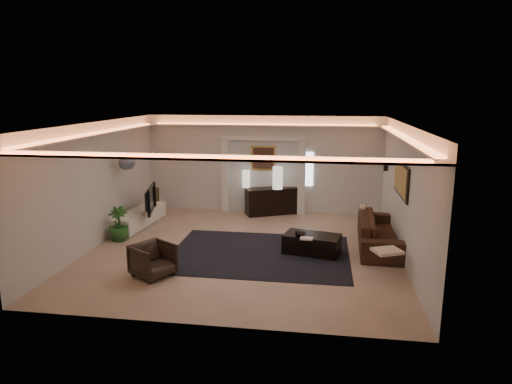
# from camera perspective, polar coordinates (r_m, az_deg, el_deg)

# --- Properties ---
(floor) EXTENTS (7.00, 7.00, 0.00)m
(floor) POSITION_cam_1_polar(r_m,az_deg,el_deg) (10.55, -1.56, -7.31)
(floor) COLOR tan
(floor) RESTS_ON ground
(ceiling) EXTENTS (7.00, 7.00, 0.00)m
(ceiling) POSITION_cam_1_polar(r_m,az_deg,el_deg) (9.95, -1.66, 8.61)
(ceiling) COLOR white
(ceiling) RESTS_ON ground
(wall_back) EXTENTS (7.00, 0.00, 7.00)m
(wall_back) POSITION_cam_1_polar(r_m,az_deg,el_deg) (13.55, 0.96, 3.48)
(wall_back) COLOR silver
(wall_back) RESTS_ON ground
(wall_front) EXTENTS (7.00, 0.00, 7.00)m
(wall_front) POSITION_cam_1_polar(r_m,az_deg,el_deg) (6.85, -6.72, -5.66)
(wall_front) COLOR silver
(wall_front) RESTS_ON ground
(wall_left) EXTENTS (0.00, 7.00, 7.00)m
(wall_left) POSITION_cam_1_polar(r_m,az_deg,el_deg) (11.29, -19.39, 0.93)
(wall_left) COLOR silver
(wall_left) RESTS_ON ground
(wall_right) EXTENTS (0.00, 7.00, 7.00)m
(wall_right) POSITION_cam_1_polar(r_m,az_deg,el_deg) (10.16, 18.23, -0.21)
(wall_right) COLOR silver
(wall_right) RESTS_ON ground
(cove_soffit) EXTENTS (7.00, 7.00, 0.04)m
(cove_soffit) POSITION_cam_1_polar(r_m,az_deg,el_deg) (9.97, -1.65, 7.00)
(cove_soffit) COLOR silver
(cove_soffit) RESTS_ON ceiling
(daylight_slit) EXTENTS (0.25, 0.03, 1.00)m
(daylight_slit) POSITION_cam_1_polar(r_m,az_deg,el_deg) (13.45, 6.67, 2.89)
(daylight_slit) COLOR white
(daylight_slit) RESTS_ON wall_back
(area_rug) EXTENTS (4.00, 3.00, 0.01)m
(area_rug) POSITION_cam_1_polar(r_m,az_deg,el_deg) (10.30, 0.45, -7.76)
(area_rug) COLOR black
(area_rug) RESTS_ON ground
(pilaster_left) EXTENTS (0.22, 0.20, 2.20)m
(pilaster_left) POSITION_cam_1_polar(r_m,az_deg,el_deg) (13.71, -3.88, 2.07)
(pilaster_left) COLOR silver
(pilaster_left) RESTS_ON ground
(pilaster_right) EXTENTS (0.22, 0.20, 2.20)m
(pilaster_right) POSITION_cam_1_polar(r_m,az_deg,el_deg) (13.42, 5.77, 1.80)
(pilaster_right) COLOR silver
(pilaster_right) RESTS_ON ground
(alcove_header) EXTENTS (2.52, 0.20, 0.12)m
(alcove_header) POSITION_cam_1_polar(r_m,az_deg,el_deg) (13.35, 0.91, 6.80)
(alcove_header) COLOR silver
(alcove_header) RESTS_ON wall_back
(painting_frame) EXTENTS (0.74, 0.04, 0.74)m
(painting_frame) POSITION_cam_1_polar(r_m,az_deg,el_deg) (13.50, 0.94, 4.30)
(painting_frame) COLOR tan
(painting_frame) RESTS_ON wall_back
(painting_canvas) EXTENTS (0.62, 0.02, 0.62)m
(painting_canvas) POSITION_cam_1_polar(r_m,az_deg,el_deg) (13.47, 0.93, 4.28)
(painting_canvas) COLOR #4C2D1E
(painting_canvas) RESTS_ON wall_back
(art_panel_frame) EXTENTS (0.04, 1.64, 0.74)m
(art_panel_frame) POSITION_cam_1_polar(r_m,az_deg,el_deg) (10.39, 17.89, 1.50)
(art_panel_frame) COLOR black
(art_panel_frame) RESTS_ON wall_right
(art_panel_gold) EXTENTS (0.02, 1.50, 0.62)m
(art_panel_gold) POSITION_cam_1_polar(r_m,az_deg,el_deg) (10.39, 17.75, 1.50)
(art_panel_gold) COLOR tan
(art_panel_gold) RESTS_ON wall_right
(wall_sconce) EXTENTS (0.12, 0.12, 0.22)m
(wall_sconce) POSITION_cam_1_polar(r_m,az_deg,el_deg) (12.23, 16.06, 3.10)
(wall_sconce) COLOR black
(wall_sconce) RESTS_ON wall_right
(wall_niche) EXTENTS (0.10, 0.55, 0.04)m
(wall_niche) POSITION_cam_1_polar(r_m,az_deg,el_deg) (12.46, -16.26, 3.11)
(wall_niche) COLOR silver
(wall_niche) RESTS_ON wall_left
(console) EXTENTS (1.64, 1.11, 0.79)m
(console) POSITION_cam_1_polar(r_m,az_deg,el_deg) (13.48, 2.07, -1.13)
(console) COLOR black
(console) RESTS_ON ground
(lamp_left) EXTENTS (0.27, 0.27, 0.51)m
(lamp_left) POSITION_cam_1_polar(r_m,az_deg,el_deg) (13.44, -1.26, 1.84)
(lamp_left) COLOR white
(lamp_left) RESTS_ON console
(lamp_right) EXTENTS (0.30, 0.30, 0.66)m
(lamp_right) POSITION_cam_1_polar(r_m,az_deg,el_deg) (13.22, 2.75, 1.65)
(lamp_right) COLOR white
(lamp_right) RESTS_ON console
(media_ledge) EXTENTS (0.73, 2.23, 0.41)m
(media_ledge) POSITION_cam_1_polar(r_m,az_deg,el_deg) (12.76, -14.44, -3.12)
(media_ledge) COLOR white
(media_ledge) RESTS_ON ground
(tv) EXTENTS (1.22, 0.43, 0.70)m
(tv) POSITION_cam_1_polar(r_m,az_deg,el_deg) (12.43, -13.60, -0.76)
(tv) COLOR black
(tv) RESTS_ON media_ledge
(figurine) EXTENTS (0.15, 0.15, 0.40)m
(figurine) POSITION_cam_1_polar(r_m,az_deg,el_deg) (13.62, -12.42, -0.25)
(figurine) COLOR #4B3A23
(figurine) RESTS_ON media_ledge
(ginger_jar) EXTENTS (0.47, 0.47, 0.43)m
(ginger_jar) POSITION_cam_1_polar(r_m,az_deg,el_deg) (11.88, -15.99, 3.85)
(ginger_jar) COLOR #414C56
(ginger_jar) RESTS_ON wall_niche
(plant) EXTENTS (0.48, 0.48, 0.85)m
(plant) POSITION_cam_1_polar(r_m,az_deg,el_deg) (11.58, -16.95, -3.85)
(plant) COLOR #265822
(plant) RESTS_ON ground
(sofa) EXTENTS (2.59, 1.11, 0.74)m
(sofa) POSITION_cam_1_polar(r_m,az_deg,el_deg) (11.01, 15.48, -4.88)
(sofa) COLOR #4C381E
(sofa) RESTS_ON ground
(throw_blanket) EXTENTS (0.65, 0.60, 0.06)m
(throw_blanket) POSITION_cam_1_polar(r_m,az_deg,el_deg) (9.22, 16.20, -7.16)
(throw_blanket) COLOR #FFF3CB
(throw_blanket) RESTS_ON sofa
(throw_pillow) EXTENTS (0.18, 0.45, 0.44)m
(throw_pillow) POSITION_cam_1_polar(r_m,az_deg,el_deg) (11.75, 13.23, -2.76)
(throw_pillow) COLOR tan
(throw_pillow) RESTS_ON sofa
(coffee_table) EXTENTS (1.35, 0.93, 0.46)m
(coffee_table) POSITION_cam_1_polar(r_m,az_deg,el_deg) (10.36, 7.07, -6.58)
(coffee_table) COLOR black
(coffee_table) RESTS_ON ground
(bowl) EXTENTS (0.28, 0.28, 0.07)m
(bowl) POSITION_cam_1_polar(r_m,az_deg,el_deg) (10.20, 5.60, -5.45)
(bowl) COLOR black
(bowl) RESTS_ON coffee_table
(magazine) EXTENTS (0.29, 0.22, 0.03)m
(magazine) POSITION_cam_1_polar(r_m,az_deg,el_deg) (9.98, 6.40, -5.99)
(magazine) COLOR silver
(magazine) RESTS_ON coffee_table
(armchair) EXTENTS (1.00, 0.99, 0.67)m
(armchair) POSITION_cam_1_polar(r_m,az_deg,el_deg) (9.24, -12.87, -8.37)
(armchair) COLOR black
(armchair) RESTS_ON ground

